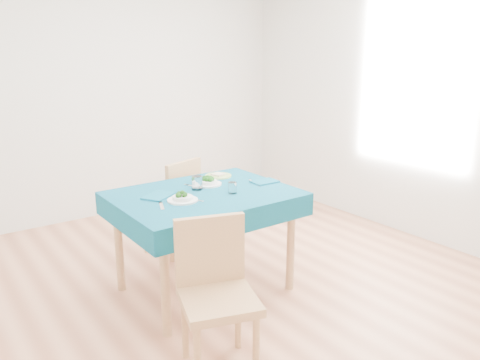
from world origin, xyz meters
TOP-DOWN VIEW (x-y plane):
  - room_shell at (0.00, 0.00)m, footprint 4.02×4.52m
  - table at (-0.21, 0.15)m, footprint 1.24×0.94m
  - chair_near at (-0.64, -0.69)m, footprint 0.52×0.54m
  - chair_far at (-0.09, 0.92)m, footprint 0.51×0.53m
  - bowl_near at (-0.43, 0.07)m, footprint 0.21×0.21m
  - bowl_far at (-0.08, 0.30)m, footprint 0.20×0.20m
  - fork_near at (-0.59, 0.06)m, footprint 0.08×0.17m
  - knife_near at (-0.36, 0.08)m, footprint 0.08×0.22m
  - fork_far at (-0.19, 0.32)m, footprint 0.07×0.16m
  - knife_far at (0.23, 0.13)m, footprint 0.08×0.21m
  - napkin_near at (-0.52, 0.25)m, footprint 0.26×0.24m
  - napkin_far at (0.31, 0.10)m, footprint 0.20×0.14m
  - tumbler_center at (-0.21, 0.24)m, footprint 0.08×0.08m
  - tumbler_side at (-0.06, 0.02)m, footprint 0.06×0.06m
  - side_plate at (0.12, 0.46)m, footprint 0.21×0.21m
  - bread_slice at (0.12, 0.46)m, footprint 0.11×0.11m

SIDE VIEW (x-z plane):
  - table at x=-0.21m, z-range 0.00..0.76m
  - chair_far at x=-0.09m, z-range 0.00..0.98m
  - chair_near at x=-0.64m, z-range 0.00..1.00m
  - fork_far at x=-0.19m, z-range 0.76..0.76m
  - fork_near at x=-0.59m, z-range 0.76..0.76m
  - knife_far at x=0.23m, z-range 0.76..0.76m
  - knife_near at x=-0.36m, z-range 0.76..0.76m
  - side_plate at x=0.12m, z-range 0.76..0.77m
  - napkin_far at x=0.31m, z-range 0.76..0.77m
  - napkin_near at x=-0.52m, z-range 0.76..0.77m
  - bread_slice at x=0.12m, z-range 0.77..0.78m
  - bowl_far at x=-0.08m, z-range 0.76..0.82m
  - bowl_near at x=-0.43m, z-range 0.76..0.82m
  - tumbler_side at x=-0.06m, z-range 0.76..0.84m
  - tumbler_center at x=-0.21m, z-range 0.76..0.86m
  - room_shell at x=0.00m, z-range -0.02..2.71m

